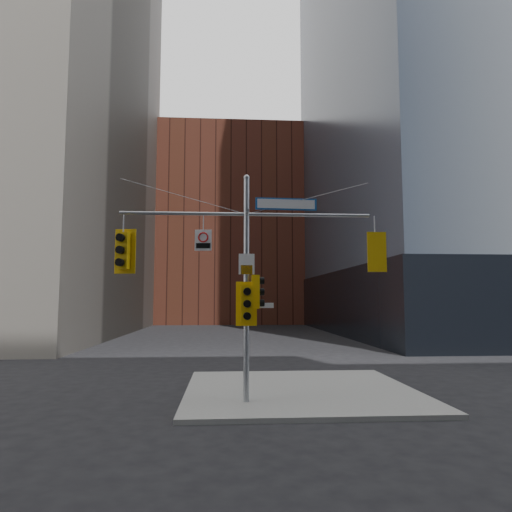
{
  "coord_description": "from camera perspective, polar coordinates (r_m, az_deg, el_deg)",
  "views": [
    {
      "loc": [
        -0.66,
        -12.37,
        3.27
      ],
      "look_at": [
        0.3,
        2.0,
        4.66
      ],
      "focal_mm": 32.0,
      "sensor_mm": 36.0,
      "label": 1
    }
  ],
  "objects": [
    {
      "name": "traffic_light_west_arm",
      "position": [
        14.81,
        -16.3,
        0.64
      ],
      "size": [
        0.67,
        0.6,
        1.42
      ],
      "rotation": [
        0.0,
        0.0,
        -0.18
      ],
      "color": "#E2AC0B",
      "rests_on": "ground"
    },
    {
      "name": "sidewalk_corner",
      "position": [
        16.89,
        5.51,
        -16.39
      ],
      "size": [
        8.0,
        8.0,
        0.15
      ],
      "primitive_type": "cube",
      "color": "gray",
      "rests_on": "ground"
    },
    {
      "name": "signal_assembly",
      "position": [
        14.43,
        -1.21,
        -0.95
      ],
      "size": [
        8.0,
        0.8,
        7.3
      ],
      "color": "#999CA1",
      "rests_on": "ground"
    },
    {
      "name": "regulatory_sign_arm",
      "position": [
        14.49,
        -6.62,
        2.06
      ],
      "size": [
        0.53,
        0.11,
        0.67
      ],
      "rotation": [
        0.0,
        0.0,
        -0.12
      ],
      "color": "silver",
      "rests_on": "ground"
    },
    {
      "name": "traffic_light_east_arm",
      "position": [
        15.24,
        14.68,
        0.43
      ],
      "size": [
        0.61,
        0.48,
        1.29
      ],
      "rotation": [
        0.0,
        0.0,
        3.12
      ],
      "color": "#E2AC0B",
      "rests_on": "ground"
    },
    {
      "name": "street_sign_blade",
      "position": [
        14.83,
        3.79,
        6.49
      ],
      "size": [
        2.0,
        0.15,
        0.39
      ],
      "rotation": [
        0.0,
        0.0,
        0.05
      ],
      "color": "#104B9B",
      "rests_on": "ground"
    },
    {
      "name": "street_blade_ew",
      "position": [
        14.42,
        0.58,
        -6.19
      ],
      "size": [
        0.83,
        0.04,
        0.17
      ],
      "rotation": [
        0.0,
        0.0,
        0.01
      ],
      "color": "silver",
      "rests_on": "ground"
    },
    {
      "name": "regulatory_sign_pole",
      "position": [
        14.31,
        -1.19,
        -1.09
      ],
      "size": [
        0.5,
        0.04,
        0.65
      ],
      "rotation": [
        0.0,
        0.0,
        0.01
      ],
      "color": "silver",
      "rests_on": "ground"
    },
    {
      "name": "brick_midrise",
      "position": [
        71.19,
        -3.28,
        3.15
      ],
      "size": [
        26.0,
        20.0,
        28.0
      ],
      "primitive_type": "cube",
      "color": "brown",
      "rests_on": "ground"
    },
    {
      "name": "ground",
      "position": [
        12.81,
        -0.81,
        -20.29
      ],
      "size": [
        160.0,
        160.0,
        0.0
      ],
      "primitive_type": "plane",
      "color": "black",
      "rests_on": "ground"
    },
    {
      "name": "podium_ne",
      "position": [
        52.83,
        29.14,
        -5.12
      ],
      "size": [
        36.4,
        36.4,
        6.0
      ],
      "primitive_type": "cube",
      "color": "black",
      "rests_on": "ground"
    },
    {
      "name": "traffic_light_pole_side",
      "position": [
        14.41,
        0.08,
        -4.5
      ],
      "size": [
        0.42,
        0.36,
        1.06
      ],
      "rotation": [
        0.0,
        0.0,
        1.63
      ],
      "color": "#E2AC0B",
      "rests_on": "ground"
    },
    {
      "name": "traffic_light_pole_front",
      "position": [
        14.12,
        -1.17,
        -5.98
      ],
      "size": [
        0.66,
        0.51,
        1.37
      ],
      "rotation": [
        0.0,
        0.0,
        0.01
      ],
      "color": "#E2AC0B",
      "rests_on": "ground"
    },
    {
      "name": "street_blade_ns",
      "position": [
        14.85,
        -1.3,
        -7.65
      ],
      "size": [
        0.12,
        0.72,
        0.14
      ],
      "rotation": [
        0.0,
        0.0,
        -0.12
      ],
      "color": "#145926",
      "rests_on": "ground"
    }
  ]
}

